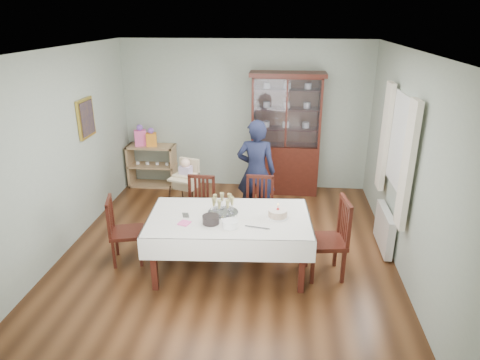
# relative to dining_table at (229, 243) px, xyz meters

# --- Properties ---
(floor) EXTENTS (5.00, 5.00, 0.00)m
(floor) POSITION_rel_dining_table_xyz_m (-0.08, 0.47, -0.38)
(floor) COLOR #593319
(floor) RESTS_ON ground
(room_shell) EXTENTS (5.00, 5.00, 5.00)m
(room_shell) POSITION_rel_dining_table_xyz_m (-0.08, 1.00, 1.32)
(room_shell) COLOR #9EAA99
(room_shell) RESTS_ON floor
(dining_table) EXTENTS (2.08, 1.29, 0.76)m
(dining_table) POSITION_rel_dining_table_xyz_m (0.00, 0.00, 0.00)
(dining_table) COLOR #401710
(dining_table) RESTS_ON floor
(china_cabinet) EXTENTS (1.30, 0.48, 2.18)m
(china_cabinet) POSITION_rel_dining_table_xyz_m (0.67, 2.72, 0.74)
(china_cabinet) COLOR #401710
(china_cabinet) RESTS_ON floor
(sideboard) EXTENTS (0.90, 0.38, 0.80)m
(sideboard) POSITION_rel_dining_table_xyz_m (-1.83, 2.75, 0.02)
(sideboard) COLOR tan
(sideboard) RESTS_ON floor
(picture_frame) EXTENTS (0.04, 0.48, 0.58)m
(picture_frame) POSITION_rel_dining_table_xyz_m (-2.30, 1.27, 1.27)
(picture_frame) COLOR gold
(picture_frame) RESTS_ON room_shell
(window) EXTENTS (0.04, 1.02, 1.22)m
(window) POSITION_rel_dining_table_xyz_m (2.14, 0.77, 1.17)
(window) COLOR white
(window) RESTS_ON room_shell
(curtain_left) EXTENTS (0.07, 0.30, 1.55)m
(curtain_left) POSITION_rel_dining_table_xyz_m (2.08, 0.15, 1.07)
(curtain_left) COLOR silver
(curtain_left) RESTS_ON room_shell
(curtain_right) EXTENTS (0.07, 0.30, 1.55)m
(curtain_right) POSITION_rel_dining_table_xyz_m (2.08, 1.39, 1.07)
(curtain_right) COLOR silver
(curtain_right) RESTS_ON room_shell
(radiator) EXTENTS (0.10, 0.80, 0.55)m
(radiator) POSITION_rel_dining_table_xyz_m (2.08, 0.77, -0.08)
(radiator) COLOR white
(radiator) RESTS_ON floor
(chair_far_left) EXTENTS (0.44, 0.44, 0.93)m
(chair_far_left) POSITION_rel_dining_table_xyz_m (-0.54, 0.78, -0.11)
(chair_far_left) COLOR #401710
(chair_far_left) RESTS_ON floor
(chair_far_right) EXTENTS (0.42, 0.42, 0.93)m
(chair_far_right) POSITION_rel_dining_table_xyz_m (0.32, 0.87, -0.11)
(chair_far_right) COLOR #401710
(chair_far_right) RESTS_ON floor
(chair_end_left) EXTENTS (0.50, 0.50, 0.91)m
(chair_end_left) POSITION_rel_dining_table_xyz_m (-1.39, 0.08, -0.11)
(chair_end_left) COLOR #401710
(chair_end_left) RESTS_ON floor
(chair_end_right) EXTENTS (0.53, 0.53, 1.03)m
(chair_end_right) POSITION_rel_dining_table_xyz_m (1.22, 0.02, -0.08)
(chair_end_right) COLOR #401710
(chair_end_right) RESTS_ON floor
(woman) EXTENTS (0.61, 0.41, 1.64)m
(woman) POSITION_rel_dining_table_xyz_m (0.23, 1.47, 0.44)
(woman) COLOR black
(woman) RESTS_ON floor
(high_chair) EXTENTS (0.56, 0.56, 1.01)m
(high_chair) POSITION_rel_dining_table_xyz_m (-0.87, 1.43, 0.01)
(high_chair) COLOR black
(high_chair) RESTS_ON floor
(champagne_tray) EXTENTS (0.39, 0.39, 0.23)m
(champagne_tray) POSITION_rel_dining_table_xyz_m (-0.09, 0.09, 0.44)
(champagne_tray) COLOR silver
(champagne_tray) RESTS_ON dining_table
(birthday_cake) EXTENTS (0.27, 0.27, 0.19)m
(birthday_cake) POSITION_rel_dining_table_xyz_m (0.60, 0.05, 0.42)
(birthday_cake) COLOR white
(birthday_cake) RESTS_ON dining_table
(plate_stack_dark) EXTENTS (0.21, 0.21, 0.10)m
(plate_stack_dark) POSITION_rel_dining_table_xyz_m (-0.20, -0.19, 0.42)
(plate_stack_dark) COLOR black
(plate_stack_dark) RESTS_ON dining_table
(plate_stack_white) EXTENTS (0.21, 0.21, 0.08)m
(plate_stack_white) POSITION_rel_dining_table_xyz_m (0.05, -0.27, 0.42)
(plate_stack_white) COLOR white
(plate_stack_white) RESTS_ON dining_table
(napkin_stack) EXTENTS (0.16, 0.16, 0.02)m
(napkin_stack) POSITION_rel_dining_table_xyz_m (-0.51, -0.24, 0.38)
(napkin_stack) COLOR pink
(napkin_stack) RESTS_ON dining_table
(cutlery) EXTENTS (0.14, 0.17, 0.01)m
(cutlery) POSITION_rel_dining_table_xyz_m (-0.57, -0.02, 0.38)
(cutlery) COLOR silver
(cutlery) RESTS_ON dining_table
(cake_knife) EXTENTS (0.30, 0.08, 0.01)m
(cake_knife) POSITION_rel_dining_table_xyz_m (0.37, -0.26, 0.38)
(cake_knife) COLOR silver
(cake_knife) RESTS_ON dining_table
(gift_bag_pink) EXTENTS (0.25, 0.21, 0.40)m
(gift_bag_pink) POSITION_rel_dining_table_xyz_m (-2.01, 2.73, 0.59)
(gift_bag_pink) COLOR pink
(gift_bag_pink) RESTS_ON sideboard
(gift_bag_orange) EXTENTS (0.21, 0.17, 0.34)m
(gift_bag_orange) POSITION_rel_dining_table_xyz_m (-1.80, 2.73, 0.57)
(gift_bag_orange) COLOR orange
(gift_bag_orange) RESTS_ON sideboard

